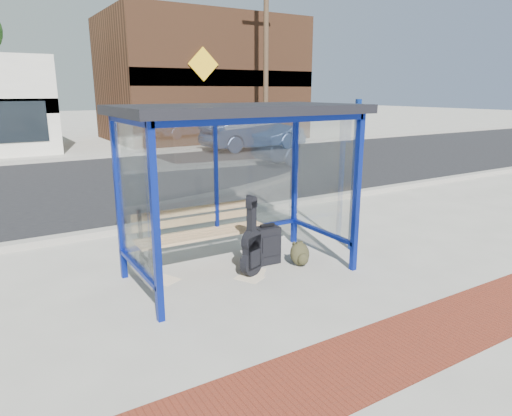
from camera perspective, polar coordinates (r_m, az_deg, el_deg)
ground at (r=6.77m, az=-1.89°, el=-8.15°), size 120.00×120.00×0.00m
brick_paver_strip at (r=4.92m, az=14.02°, el=-17.85°), size 60.00×1.00×0.01m
curb_near at (r=9.24m, az=-10.82°, el=-1.75°), size 60.00×0.25×0.12m
street_asphalt at (r=14.03m, az=-18.29°, el=3.06°), size 60.00×10.00×0.00m
curb_far at (r=18.96m, az=-21.96°, el=5.73°), size 60.00×0.25×0.12m
far_sidewalk at (r=20.83m, az=-22.87°, el=6.18°), size 60.00×4.00×0.01m
bus_shelter at (r=6.33m, az=-2.37°, el=9.65°), size 3.30×1.80×2.42m
storefront_brown at (r=26.38m, az=-6.89°, el=15.67°), size 10.00×7.08×6.40m
tree_right at (r=31.68m, az=-2.00°, el=19.63°), size 3.60×3.60×7.03m
utility_pole_east at (r=22.43m, az=1.25°, el=18.32°), size 1.60×0.24×8.00m
bench at (r=6.97m, az=-6.75°, el=-2.82°), size 2.04×0.53×0.96m
guitar_bag at (r=6.55m, az=-0.55°, el=-5.10°), size 0.42×0.25×1.11m
suitcase at (r=7.04m, az=1.43°, el=-4.67°), size 0.38×0.27×0.64m
backpack at (r=7.03m, az=5.55°, el=-5.80°), size 0.34×0.32×0.37m
sign_post at (r=7.57m, az=12.33°, el=4.93°), size 0.14×0.30×2.47m
newspaper_a at (r=6.66m, az=-11.33°, el=-8.78°), size 0.43×0.46×0.01m
newspaper_b at (r=6.60m, az=-0.83°, el=-8.72°), size 0.42×0.45×0.01m
newspaper_c at (r=6.78m, az=-0.12°, el=-8.08°), size 0.45×0.46×0.01m
parked_car at (r=20.87m, az=-0.29°, el=9.49°), size 4.84×1.83×1.58m
fire_hydrant at (r=23.68m, az=2.98°, el=9.11°), size 0.33×0.22×0.73m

